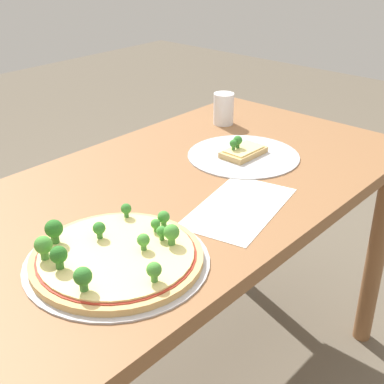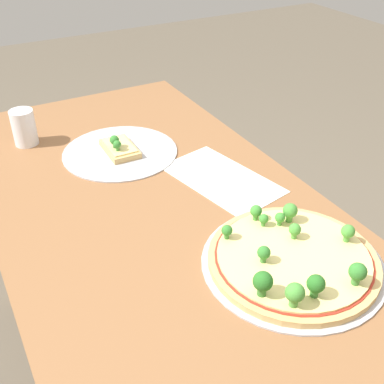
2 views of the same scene
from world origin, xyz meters
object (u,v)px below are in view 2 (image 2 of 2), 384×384
Objects in this scene: dining_table at (156,234)px; drinking_cup at (24,127)px; pizza_tray_whole at (293,259)px; pizza_tray_slice at (120,150)px.

dining_table is 0.50m from drinking_cup.
dining_table is 13.68× the size of drinking_cup.
pizza_tray_whole is 3.56× the size of drinking_cup.
pizza_tray_slice is at bearing 176.66° from dining_table.
pizza_tray_whole is 1.15× the size of pizza_tray_slice.
drinking_cup reaches higher than pizza_tray_whole.
pizza_tray_slice is 3.11× the size of drinking_cup.
pizza_tray_whole reaches higher than pizza_tray_slice.
drinking_cup reaches higher than dining_table.
drinking_cup is (-0.43, -0.20, 0.15)m from dining_table.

